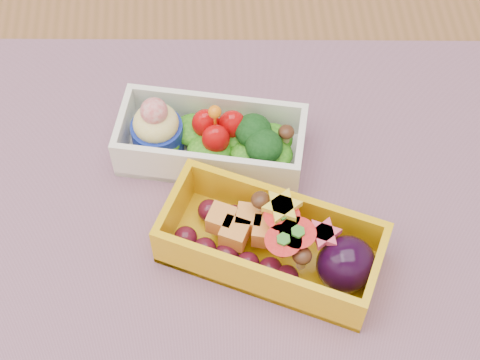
{
  "coord_description": "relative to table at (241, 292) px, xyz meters",
  "views": [
    {
      "loc": [
        -0.02,
        -0.31,
        1.32
      ],
      "look_at": [
        0.0,
        0.04,
        0.79
      ],
      "focal_mm": 56.16,
      "sensor_mm": 36.0,
      "label": 1
    }
  ],
  "objects": [
    {
      "name": "bento_white",
      "position": [
        -0.02,
        0.09,
        0.12
      ],
      "size": [
        0.18,
        0.11,
        0.07
      ],
      "rotation": [
        0.0,
        0.0,
        -0.21
      ],
      "color": "white",
      "rests_on": "placemat"
    },
    {
      "name": "bento_yellow",
      "position": [
        0.03,
        -0.02,
        0.13
      ],
      "size": [
        0.2,
        0.15,
        0.06
      ],
      "rotation": [
        0.0,
        0.0,
        -0.43
      ],
      "color": "#EAAD0B",
      "rests_on": "placemat"
    },
    {
      "name": "placemat",
      "position": [
        -0.01,
        0.03,
        0.1
      ],
      "size": [
        0.56,
        0.45,
        0.0
      ],
      "primitive_type": "cube",
      "rotation": [
        0.0,
        0.0,
        -0.07
      ],
      "color": "gray",
      "rests_on": "table"
    },
    {
      "name": "table",
      "position": [
        0.0,
        0.0,
        0.0
      ],
      "size": [
        1.2,
        0.8,
        0.75
      ],
      "color": "brown",
      "rests_on": "ground"
    }
  ]
}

